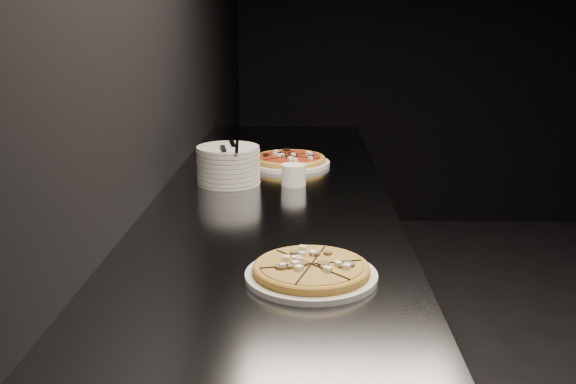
{
  "coord_description": "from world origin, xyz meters",
  "views": [
    {
      "loc": [
        -2.03,
        -2.05,
        1.48
      ],
      "look_at": [
        -2.08,
        -0.13,
        0.94
      ],
      "focal_mm": 40.0,
      "sensor_mm": 36.0,
      "label": 1
    }
  ],
  "objects_px": {
    "counter": "(275,314)",
    "cutlery": "(230,147)",
    "plate_stack": "(228,165)",
    "ramekin": "(294,174)",
    "pizza_tomato": "(289,160)",
    "pizza_mushroom": "(311,271)"
  },
  "relations": [
    {
      "from": "plate_stack",
      "to": "ramekin",
      "type": "bearing_deg",
      "value": -7.0
    },
    {
      "from": "counter",
      "to": "ramekin",
      "type": "bearing_deg",
      "value": 31.84
    },
    {
      "from": "counter",
      "to": "pizza_tomato",
      "type": "height_order",
      "value": "pizza_tomato"
    },
    {
      "from": "plate_stack",
      "to": "ramekin",
      "type": "height_order",
      "value": "plate_stack"
    },
    {
      "from": "pizza_mushroom",
      "to": "cutlery",
      "type": "height_order",
      "value": "cutlery"
    },
    {
      "from": "pizza_mushroom",
      "to": "plate_stack",
      "type": "distance_m",
      "value": 0.87
    },
    {
      "from": "counter",
      "to": "pizza_tomato",
      "type": "xyz_separation_m",
      "value": [
        0.04,
        0.34,
        0.48
      ]
    },
    {
      "from": "pizza_tomato",
      "to": "plate_stack",
      "type": "relative_size",
      "value": 1.69
    },
    {
      "from": "plate_stack",
      "to": "ramekin",
      "type": "relative_size",
      "value": 2.59
    },
    {
      "from": "pizza_tomato",
      "to": "ramekin",
      "type": "relative_size",
      "value": 4.37
    },
    {
      "from": "plate_stack",
      "to": "pizza_tomato",
      "type": "bearing_deg",
      "value": 53.57
    },
    {
      "from": "cutlery",
      "to": "plate_stack",
      "type": "bearing_deg",
      "value": 106.35
    },
    {
      "from": "pizza_mushroom",
      "to": "cutlery",
      "type": "xyz_separation_m",
      "value": [
        -0.27,
        0.8,
        0.11
      ]
    },
    {
      "from": "counter",
      "to": "pizza_tomato",
      "type": "relative_size",
      "value": 6.83
    },
    {
      "from": "counter",
      "to": "cutlery",
      "type": "xyz_separation_m",
      "value": [
        -0.15,
        0.05,
        0.59
      ]
    },
    {
      "from": "cutlery",
      "to": "ramekin",
      "type": "relative_size",
      "value": 2.79
    },
    {
      "from": "pizza_tomato",
      "to": "cutlery",
      "type": "height_order",
      "value": "cutlery"
    },
    {
      "from": "counter",
      "to": "cutlery",
      "type": "relative_size",
      "value": 10.69
    },
    {
      "from": "counter",
      "to": "pizza_mushroom",
      "type": "xyz_separation_m",
      "value": [
        0.12,
        -0.75,
        0.48
      ]
    },
    {
      "from": "pizza_tomato",
      "to": "cutlery",
      "type": "relative_size",
      "value": 1.57
    },
    {
      "from": "counter",
      "to": "cutlery",
      "type": "height_order",
      "value": "cutlery"
    },
    {
      "from": "plate_stack",
      "to": "cutlery",
      "type": "distance_m",
      "value": 0.07
    }
  ]
}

